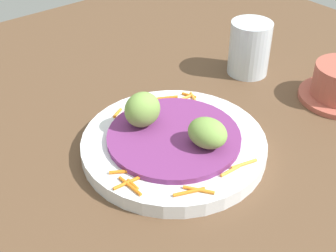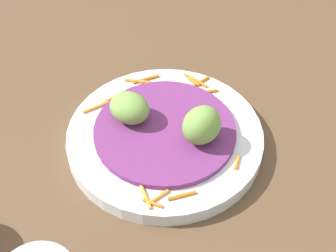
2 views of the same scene
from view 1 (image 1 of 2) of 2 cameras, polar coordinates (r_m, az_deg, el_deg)
The scene contains 7 objects.
table_surface at distance 61.17cm, azimuth 3.39°, elevation -2.89°, with size 110.00×110.00×2.00cm, color brown.
main_plate at distance 58.57cm, azimuth 0.73°, elevation -2.39°, with size 23.84×23.84×1.94cm, color silver.
cabbage_bed at distance 57.74cm, azimuth 0.74°, elevation -1.34°, with size 17.17×17.17×0.76cm, color #702D6B.
carrot_garnish at distance 56.29cm, azimuth 0.77°, elevation -2.72°, with size 20.53×20.21×0.40cm.
guac_scoop_left at distance 57.95cm, azimuth -3.25°, elevation 2.08°, with size 4.10×4.81×4.70cm, color #759E47.
guac_scoop_center at distance 54.94cm, azimuth 4.99°, elevation -0.87°, with size 4.17×5.07×3.60cm, color #759E47.
water_glass at distance 75.62cm, azimuth 10.25°, elevation 9.64°, with size 6.68×6.68×8.83cm, color silver.
Camera 1 is at (-34.62, 32.61, 39.47)cm, focal length 48.32 mm.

